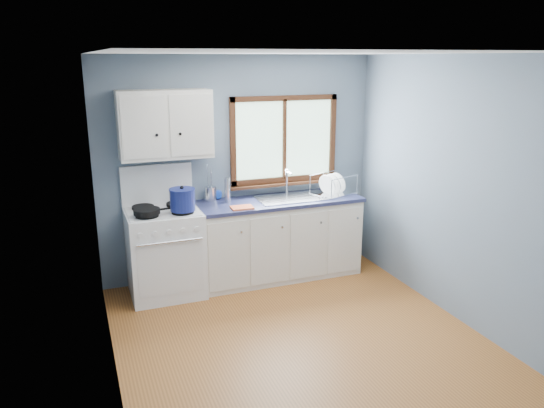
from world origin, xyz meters
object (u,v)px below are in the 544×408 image
object	(u,v)px
thermos	(227,190)
gas_range	(165,250)
skillet	(147,211)
sink	(293,203)
utensil_crock	(211,194)
stockpot	(182,199)
dish_rack	(333,189)
base_cabinets	(278,242)

from	to	relation	value
thermos	gas_range	bearing A→B (deg)	-170.69
skillet	thermos	world-z (taller)	thermos
sink	utensil_crock	size ratio (longest dim) A/B	2.03
thermos	stockpot	bearing A→B (deg)	-152.64
sink	skillet	size ratio (longest dim) A/B	2.05
dish_rack	stockpot	bearing A→B (deg)	165.07
utensil_crock	base_cabinets	bearing A→B (deg)	-15.85
skillet	stockpot	distance (m)	0.37
utensil_crock	dish_rack	bearing A→B (deg)	-8.10
gas_range	sink	size ratio (longest dim) A/B	1.62
sink	stockpot	xyz separation A→B (m)	(-1.31, -0.19, 0.22)
sink	skillet	distance (m)	1.68
base_cabinets	gas_range	bearing A→B (deg)	-179.18
gas_range	thermos	size ratio (longest dim) A/B	4.99
gas_range	sink	world-z (taller)	gas_range
skillet	stockpot	bearing A→B (deg)	-7.74
utensil_crock	gas_range	bearing A→B (deg)	-158.46
sink	skillet	bearing A→B (deg)	-173.59
skillet	thermos	xyz separation A→B (m)	(0.92, 0.29, 0.07)
base_cabinets	skillet	bearing A→B (deg)	-172.80
base_cabinets	stockpot	world-z (taller)	stockpot
sink	utensil_crock	xyz separation A→B (m)	(-0.91, 0.21, 0.15)
stockpot	dish_rack	world-z (taller)	stockpot
stockpot	utensil_crock	xyz separation A→B (m)	(0.39, 0.39, -0.07)
stockpot	thermos	bearing A→B (deg)	27.36
stockpot	dish_rack	size ratio (longest dim) A/B	0.55
base_cabinets	utensil_crock	distance (m)	0.97
base_cabinets	sink	xyz separation A→B (m)	(0.18, -0.00, 0.45)
thermos	dish_rack	world-z (taller)	thermos
sink	utensil_crock	distance (m)	0.95
gas_range	base_cabinets	size ratio (longest dim) A/B	0.74
skillet	stockpot	xyz separation A→B (m)	(0.36, 0.00, 0.09)
thermos	utensil_crock	bearing A→B (deg)	147.38
utensil_crock	dish_rack	distance (m)	1.43
sink	thermos	distance (m)	0.78
sink	thermos	bearing A→B (deg)	172.17
skillet	utensil_crock	xyz separation A→B (m)	(0.75, 0.40, 0.02)
stockpot	thermos	world-z (taller)	stockpot
gas_range	utensil_crock	distance (m)	0.80
sink	thermos	world-z (taller)	sink
sink	dish_rack	size ratio (longest dim) A/B	1.48
stockpot	sink	bearing A→B (deg)	8.12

